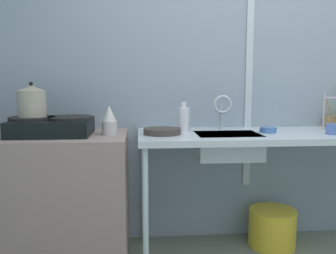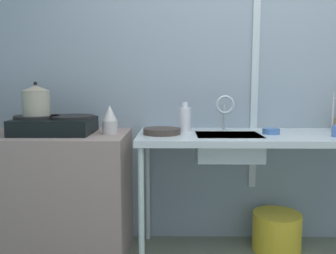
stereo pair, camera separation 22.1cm
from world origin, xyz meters
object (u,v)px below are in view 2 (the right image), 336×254
Objects in this scene: stove at (55,125)px; frying_pan at (162,131)px; small_bowl_on_drainboard at (271,131)px; bucket_on_floor at (277,232)px; bottle_by_sink at (185,119)px; faucet at (225,107)px; sink_basin at (228,147)px; pot_on_left_burner at (36,100)px; percolator at (110,120)px.

stove is 2.17× the size of frying_pan.
small_bowl_on_drainboard is 0.33× the size of bucket_on_floor.
faucet is at bearing 5.97° from bottle_by_sink.
sink_basin is 0.28m from faucet.
bucket_on_floor is at bearing 3.43° from stove.
pot_on_left_burner is 1.99× the size of small_bowl_on_drainboard.
bottle_by_sink is at bearing 171.72° from small_bowl_on_drainboard.
frying_pan is at bearing -1.73° from stove.
bucket_on_floor is (1.50, 0.09, -0.76)m from stove.
stove is 2.80× the size of percolator.
stove is 0.20m from pot_on_left_burner.
faucet is 0.28m from bottle_by_sink.
bucket_on_floor is at bearing 3.18° from pot_on_left_burner.
percolator is at bearing -170.81° from faucet.
bucket_on_floor is at bearing -2.66° from faucet.
stove is 0.85m from bottle_by_sink.
bucket_on_floor is (0.37, 0.12, -0.62)m from sink_basin.
sink_basin is 1.23× the size of bucket_on_floor.
faucet is at bearing 9.19° from percolator.
stove reaches higher than small_bowl_on_drainboard.
small_bowl_on_drainboard is at bearing 6.61° from sink_basin.
pot_on_left_burner is at bearing -175.05° from faucet.
percolator is 0.78× the size of frying_pan.
small_bowl_on_drainboard reaches higher than bucket_on_floor.
sink_basin is at bearing -1.77° from stove.
percolator is 0.56× the size of bucket_on_floor.
stove is 0.70m from frying_pan.
frying_pan is (0.82, -0.02, -0.20)m from pot_on_left_burner.
bottle_by_sink reaches higher than sink_basin.
sink_basin is at bearing -22.33° from bottle_by_sink.
pot_on_left_burner is 1.86m from bucket_on_floor.
sink_basin reaches higher than bucket_on_floor.
bottle_by_sink reaches higher than frying_pan.
bucket_on_floor is (1.61, 0.09, -0.92)m from pot_on_left_burner.
frying_pan is at bearing -1.48° from pot_on_left_burner.
stove is 2.39× the size of pot_on_left_burner.
faucet is 2.24× the size of small_bowl_on_drainboard.
stove is 1.27× the size of sink_basin.
percolator is at bearing 179.02° from frying_pan.
faucet is 0.95m from bucket_on_floor.
frying_pan is at bearing -172.09° from bucket_on_floor.
percolator is at bearing -1.84° from pot_on_left_burner.
frying_pan reaches higher than sink_basin.
percolator reaches higher than sink_basin.
frying_pan is (-0.42, -0.13, -0.15)m from faucet.
bottle_by_sink is at bearing 10.96° from percolator.
percolator is 1.70× the size of small_bowl_on_drainboard.
percolator is 1.39m from bucket_on_floor.
stove is 1.13m from sink_basin.
sink_basin is (1.24, -0.03, -0.30)m from pot_on_left_burner.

